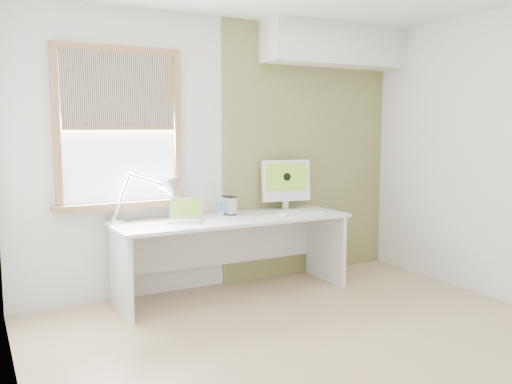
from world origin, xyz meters
TOP-DOWN VIEW (x-y plane):
  - room at (0.00, 0.00)m, footprint 4.04×3.54m
  - accent_wall at (1.00, 1.74)m, footprint 2.00×0.02m
  - soffit at (1.20, 1.57)m, footprint 1.60×0.40m
  - window at (-1.00, 1.71)m, footprint 1.20×0.14m
  - desk at (-0.06, 1.44)m, footprint 2.20×0.70m
  - desk_lamp at (-0.67, 1.62)m, footprint 0.78×0.31m
  - laptop at (-0.52, 1.40)m, footprint 0.37×0.34m
  - phone_dock at (-0.10, 1.56)m, footprint 0.08×0.08m
  - external_drive at (-0.02, 1.55)m, footprint 0.10×0.15m
  - imac at (0.64, 1.60)m, footprint 0.52×0.20m
  - keyboard at (0.61, 1.24)m, footprint 0.45×0.14m
  - mouse at (0.41, 1.24)m, footprint 0.09×0.11m

SIDE VIEW (x-z plane):
  - desk at x=-0.06m, z-range 0.17..0.90m
  - keyboard at x=0.61m, z-range 0.73..0.75m
  - mouse at x=0.41m, z-range 0.73..0.76m
  - phone_dock at x=-0.10m, z-range 0.70..0.83m
  - laptop at x=-0.52m, z-range 0.68..0.88m
  - external_drive at x=-0.02m, z-range 0.73..0.91m
  - desk_lamp at x=-0.67m, z-range 0.74..1.18m
  - imac at x=0.64m, z-range 0.76..1.26m
  - room at x=0.00m, z-range -0.02..2.62m
  - accent_wall at x=1.00m, z-range 0.00..2.60m
  - window at x=-1.00m, z-range 0.83..2.25m
  - soffit at x=1.20m, z-range 2.19..2.61m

